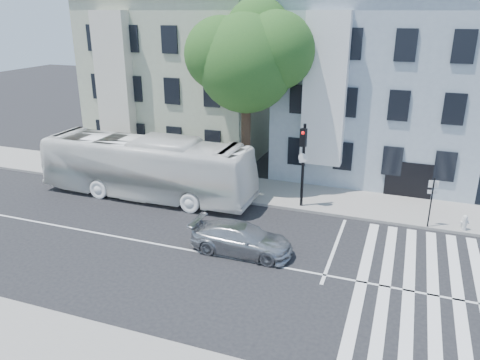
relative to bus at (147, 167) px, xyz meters
The scene contains 11 objects.
ground 7.38m from the bus, 46.56° to the right, with size 120.00×120.00×0.00m, color black.
sidewalk_far 5.92m from the bus, 29.62° to the left, with size 80.00×4.00×0.15m, color gray.
building_left 10.68m from the bus, 101.96° to the left, with size 12.00×10.00×11.00m, color #A3A78C.
building_right 15.88m from the bus, 39.41° to the left, with size 12.00×10.00×11.00m, color #909CAB.
street_tree 8.60m from the bus, 35.35° to the left, with size 7.30×5.90×11.10m.
bus is the anchor object (origin of this frame).
sedan 8.83m from the bus, 31.09° to the right, with size 4.66×1.90×1.35m, color #AFB1B6.
hedge 2.70m from the bus, 152.40° to the left, with size 8.50×0.84×0.70m, color #1B541B, non-canonical shape.
traffic_signal 9.06m from the bus, ahead, with size 0.49×0.55×4.77m.
fire_hydrant 17.17m from the bus, ahead, with size 0.45×0.29×0.79m.
far_sign_pole 15.47m from the bus, ahead, with size 0.47×0.18×2.59m.
Camera 1 is at (9.02, -17.02, 10.36)m, focal length 35.00 mm.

